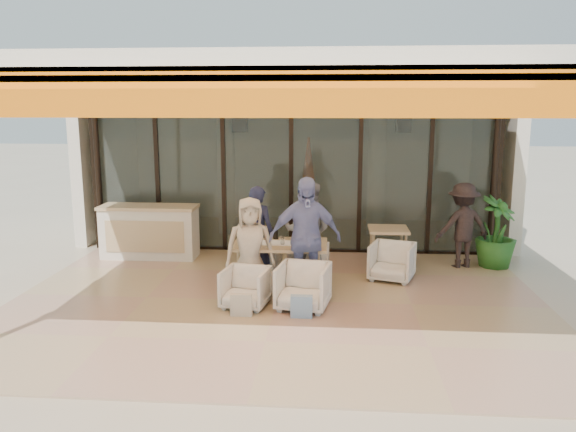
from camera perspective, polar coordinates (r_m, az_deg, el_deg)
name	(u,v)px	position (r m, az deg, el deg)	size (l,w,h in m)	color
ground	(277,302)	(8.54, -1.15, -8.75)	(70.00, 70.00, 0.00)	#C6B293
terrace_floor	(277,302)	(8.54, -1.15, -8.72)	(8.00, 6.00, 0.01)	tan
terrace_structure	(274,80)	(7.78, -1.44, 13.68)	(8.00, 6.00, 3.40)	silver
glass_storefront	(291,173)	(11.10, 0.33, 4.37)	(8.08, 0.10, 3.20)	#9EADA3
interior_block	(299,135)	(13.35, 1.09, 8.21)	(9.05, 3.62, 3.52)	silver
host_counter	(150,232)	(11.11, -13.88, -1.54)	(1.85, 0.65, 1.04)	silver
dining_table	(280,247)	(9.02, -0.86, -3.12)	(1.50, 0.90, 0.93)	tan
chair_far_left	(262,253)	(10.06, -2.70, -3.73)	(0.64, 0.60, 0.66)	white
chair_far_right	(309,255)	(10.00, 2.10, -4.03)	(0.57, 0.53, 0.59)	white
chair_near_left	(245,286)	(8.25, -4.34, -7.10)	(0.63, 0.59, 0.65)	white
chair_near_right	(303,285)	(8.16, 1.54, -6.98)	(0.72, 0.67, 0.74)	white
diner_navy	(258,233)	(9.46, -3.10, -1.72)	(0.59, 0.38, 1.61)	#1A1D3A
diner_grey	(308,231)	(9.38, 1.99, -1.56)	(0.82, 0.64, 1.69)	slate
diner_cream	(250,248)	(8.60, -3.88, -3.22)	(0.76, 0.49, 1.55)	beige
diner_periwinkle	(305,238)	(8.48, 1.73, -2.27)	(1.10, 0.46, 1.88)	#747EC2
tote_bag_cream	(241,306)	(7.93, -4.77, -9.07)	(0.30, 0.10, 0.34)	silver
tote_bag_blue	(302,307)	(7.84, 1.38, -9.26)	(0.30, 0.10, 0.34)	#99BFD8
side_table	(388,234)	(10.28, 10.14, -1.80)	(0.70, 0.70, 0.74)	tan
side_chair	(392,260)	(9.62, 10.52, -4.42)	(0.69, 0.65, 0.71)	white
standing_woman	(463,226)	(10.59, 17.31, -0.96)	(1.01, 0.58, 1.56)	black
potted_palm	(496,233)	(10.81, 20.40, -1.59)	(0.74, 0.74, 1.31)	#1E5919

